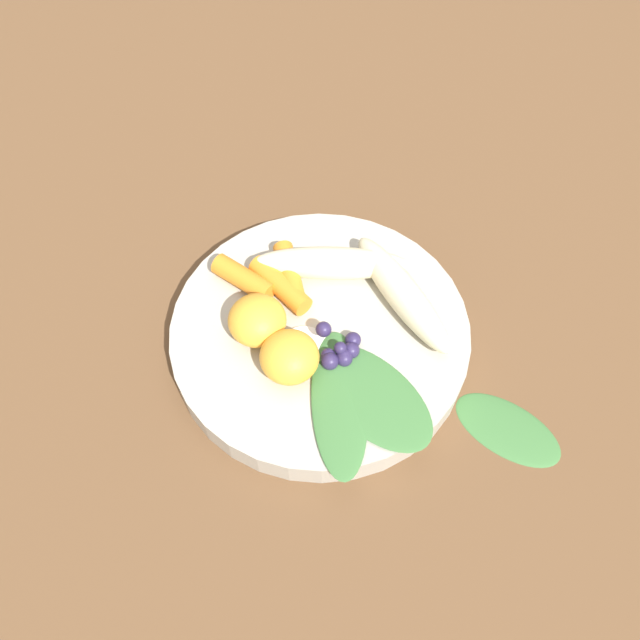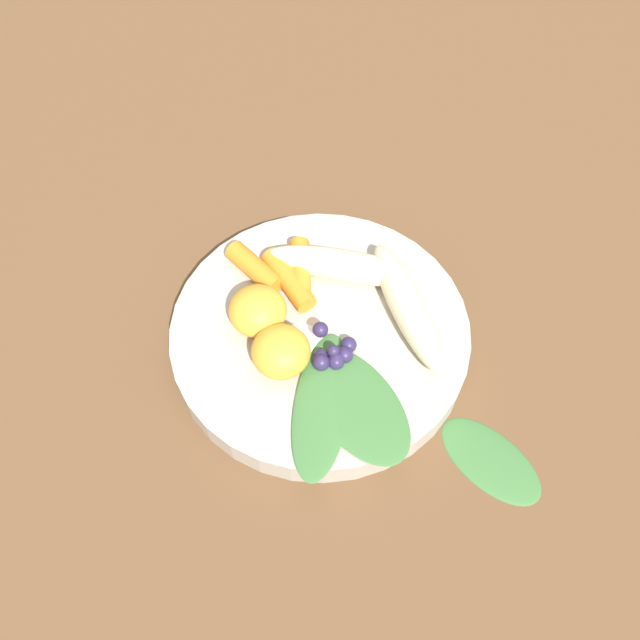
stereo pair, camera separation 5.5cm
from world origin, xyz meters
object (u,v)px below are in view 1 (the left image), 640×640
at_px(banana_peeled_right, 402,293).
at_px(bowl, 320,335).
at_px(orange_segment_near, 289,357).
at_px(kale_leaf_stray, 508,428).
at_px(banana_peeled_left, 331,263).

bearing_deg(banana_peeled_right, bowl, 80.20).
height_order(banana_peeled_right, orange_segment_near, orange_segment_near).
bearing_deg(orange_segment_near, banana_peeled_right, -67.28).
xyz_separation_m(banana_peeled_right, orange_segment_near, (-0.04, 0.11, 0.00)).
relative_size(bowl, kale_leaf_stray, 2.79).
relative_size(banana_peeled_left, kale_leaf_stray, 1.49).
relative_size(banana_peeled_left, banana_peeled_right, 1.00).
bearing_deg(bowl, banana_peeled_left, -21.84).
xyz_separation_m(bowl, kale_leaf_stray, (-0.11, -0.13, -0.01)).
bearing_deg(banana_peeled_left, banana_peeled_right, 153.45).
xyz_separation_m(banana_peeled_right, kale_leaf_stray, (-0.12, -0.06, -0.04)).
distance_m(banana_peeled_right, orange_segment_near, 0.11).
height_order(orange_segment_near, kale_leaf_stray, orange_segment_near).
height_order(banana_peeled_left, kale_leaf_stray, banana_peeled_left).
xyz_separation_m(bowl, banana_peeled_right, (0.01, -0.07, 0.03)).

